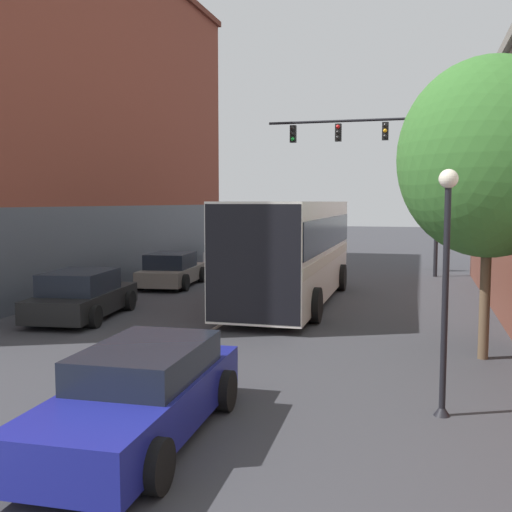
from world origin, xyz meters
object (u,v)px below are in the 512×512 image
parked_car_left_mid (82,296)px  traffic_signal_gantry (382,156)px  hatchback_foreground (142,394)px  parked_car_left_near (172,270)px  street_tree_near (490,158)px  street_lamp (446,280)px  parked_car_left_far (238,254)px  bus (292,246)px

parked_car_left_mid → traffic_signal_gantry: traffic_signal_gantry is taller
hatchback_foreground → parked_car_left_near: (-5.81, 14.39, 0.00)m
hatchback_foreground → street_tree_near: size_ratio=0.73×
traffic_signal_gantry → street_lamp: size_ratio=2.03×
parked_car_left_near → street_lamp: street_lamp is taller
parked_car_left_far → traffic_signal_gantry: 9.00m
street_lamp → parked_car_left_far: bearing=115.6°
parked_car_left_mid → parked_car_left_far: parked_car_left_mid is taller
parked_car_left_mid → street_lamp: street_lamp is taller
parked_car_left_mid → hatchback_foreground: bearing=-150.6°
parked_car_left_far → traffic_signal_gantry: bearing=-96.1°
street_lamp → street_tree_near: street_tree_near is taller
bus → parked_car_left_mid: bus is taller
hatchback_foreground → street_tree_near: (5.11, 5.91, 3.64)m
parked_car_left_near → traffic_signal_gantry: 10.93m
parked_car_left_far → street_lamp: street_lamp is taller
parked_car_left_mid → parked_car_left_far: bearing=-8.1°
bus → hatchback_foreground: (0.37, -11.84, -1.26)m
parked_car_left_near → street_tree_near: street_tree_near is taller
bus → street_tree_near: 8.41m
bus → traffic_signal_gantry: (2.31, 8.58, 3.54)m
bus → parked_car_left_near: bus is taller
parked_car_left_near → street_tree_near: (10.92, -8.48, 3.64)m
parked_car_left_far → traffic_signal_gantry: traffic_signal_gantry is taller
parked_car_left_near → parked_car_left_mid: parked_car_left_mid is taller
bus → parked_car_left_near: 6.14m
hatchback_foreground → parked_car_left_near: bearing=19.7°
bus → street_tree_near: size_ratio=1.60×
parked_car_left_mid → street_tree_near: (10.77, -1.69, 3.62)m
traffic_signal_gantry → street_lamp: traffic_signal_gantry is taller
parked_car_left_far → traffic_signal_gantry: size_ratio=0.62×
street_tree_near → parked_car_left_mid: bearing=171.1°
parked_car_left_far → bus: bearing=-146.4°
street_tree_near → traffic_signal_gantry: bearing=102.3°
bus → parked_car_left_far: bearing=25.4°
hatchback_foreground → traffic_signal_gantry: (1.94, 20.42, 4.80)m
parked_car_left_far → traffic_signal_gantry: (7.41, -1.78, 4.79)m
parked_car_left_far → street_lamp: 22.36m
parked_car_left_near → street_lamp: size_ratio=1.11×
parked_car_left_far → hatchback_foreground: bearing=-158.8°
street_lamp → parked_car_left_mid: bearing=150.6°
hatchback_foreground → traffic_signal_gantry: traffic_signal_gantry is taller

